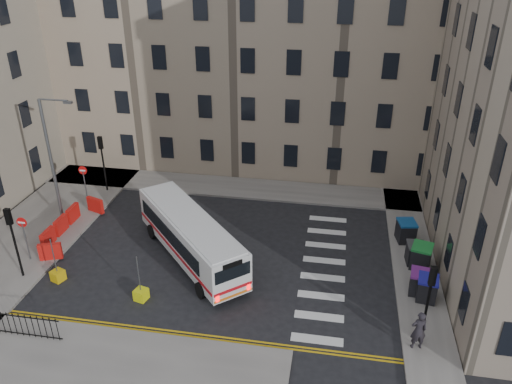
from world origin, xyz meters
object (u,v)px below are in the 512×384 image
(streetlamp, at_px, (51,160))
(bus, at_px, (190,235))
(wheelie_bin_c, at_px, (421,256))
(bollard_yellow, at_px, (58,276))
(wheelie_bin_d, at_px, (415,253))
(wheelie_bin_a, at_px, (427,288))
(wheelie_bin_e, at_px, (406,231))
(pedestrian, at_px, (419,330))
(wheelie_bin_b, at_px, (419,282))
(bollard_chevron, at_px, (141,295))

(streetlamp, distance_m, bus, 10.22)
(wheelie_bin_c, height_order, bollard_yellow, wheelie_bin_c)
(bollard_yellow, bearing_deg, wheelie_bin_c, 12.88)
(wheelie_bin_d, bearing_deg, wheelie_bin_a, -88.92)
(wheelie_bin_d, distance_m, wheelie_bin_e, 2.32)
(streetlamp, bearing_deg, bollard_yellow, -63.01)
(wheelie_bin_e, bearing_deg, pedestrian, -102.47)
(bollard_yellow, bearing_deg, streetlamp, 116.99)
(wheelie_bin_b, xyz_separation_m, bollard_chevron, (-13.91, -2.82, -0.48))
(wheelie_bin_b, xyz_separation_m, bollard_yellow, (-18.91, -2.06, -0.48))
(wheelie_bin_d, xyz_separation_m, pedestrian, (-0.62, -6.75, 0.37))
(streetlamp, height_order, wheelie_bin_c, streetlamp)
(wheelie_bin_b, bearing_deg, wheelie_bin_a, -45.45)
(wheelie_bin_b, height_order, bollard_chevron, wheelie_bin_b)
(streetlamp, relative_size, bollard_chevron, 13.57)
(bus, height_order, wheelie_bin_c, bus)
(bus, relative_size, bollard_yellow, 14.62)
(wheelie_bin_c, distance_m, wheelie_bin_d, 0.46)
(wheelie_bin_e, distance_m, bollard_yellow, 19.98)
(wheelie_bin_b, bearing_deg, streetlamp, 178.74)
(wheelie_bin_e, bearing_deg, bus, -173.04)
(bollard_yellow, bearing_deg, wheelie_bin_e, 20.73)
(wheelie_bin_c, xyz_separation_m, bollard_yellow, (-19.25, -4.40, -0.53))
(streetlamp, distance_m, bollard_yellow, 7.74)
(wheelie_bin_b, bearing_deg, bollard_chevron, -159.89)
(bus, bearing_deg, bollard_yellow, 164.93)
(streetlamp, height_order, wheelie_bin_d, streetlamp)
(wheelie_bin_b, height_order, wheelie_bin_d, wheelie_bin_b)
(streetlamp, distance_m, wheelie_bin_d, 22.30)
(streetlamp, height_order, bus, streetlamp)
(wheelie_bin_e, xyz_separation_m, bollard_chevron, (-13.68, -7.82, -0.51))
(wheelie_bin_a, relative_size, wheelie_bin_c, 0.87)
(bollard_yellow, bearing_deg, wheelie_bin_b, 6.22)
(streetlamp, relative_size, wheelie_bin_c, 5.57)
(bus, height_order, bollard_chevron, bus)
(wheelie_bin_a, height_order, bollard_chevron, wheelie_bin_a)
(wheelie_bin_a, height_order, wheelie_bin_e, wheelie_bin_e)
(wheelie_bin_b, bearing_deg, wheelie_bin_c, 90.31)
(wheelie_bin_c, relative_size, bollard_chevron, 2.44)
(wheelie_bin_d, height_order, wheelie_bin_e, wheelie_bin_e)
(wheelie_bin_b, distance_m, bollard_yellow, 19.02)
(wheelie_bin_e, bearing_deg, streetlamp, 172.65)
(wheelie_bin_a, bearing_deg, wheelie_bin_b, 135.19)
(wheelie_bin_d, distance_m, pedestrian, 6.79)
(bollard_yellow, bearing_deg, wheelie_bin_a, 4.83)
(wheelie_bin_a, height_order, wheelie_bin_c, wheelie_bin_c)
(pedestrian, height_order, bollard_chevron, pedestrian)
(bus, distance_m, pedestrian, 12.99)
(wheelie_bin_c, distance_m, bollard_yellow, 19.75)
(wheelie_bin_a, bearing_deg, bus, -177.90)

